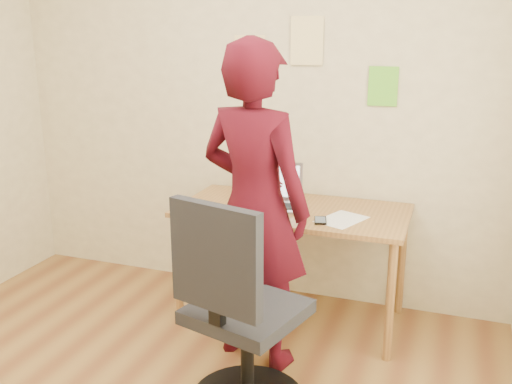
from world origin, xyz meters
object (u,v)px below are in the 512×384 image
at_px(desk, 293,222).
at_px(laptop, 274,197).
at_px(phone, 320,220).
at_px(office_chair, 238,324).
at_px(person, 255,207).

relative_size(desk, laptop, 3.44).
xyz_separation_m(desk, phone, (0.22, -0.19, 0.09)).
distance_m(office_chair, person, 0.66).
height_order(phone, person, person).
bearing_deg(office_chair, person, 116.44).
relative_size(laptop, person, 0.23).
distance_m(laptop, phone, 0.41).
xyz_separation_m(laptop, phone, (0.35, -0.20, -0.05)).
bearing_deg(laptop, phone, -43.36).
relative_size(phone, person, 0.08).
distance_m(laptop, office_chair, 1.08).
bearing_deg(phone, office_chair, -117.55).
distance_m(phone, office_chair, 0.88).
bearing_deg(person, desk, -84.49).
height_order(desk, office_chair, office_chair).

